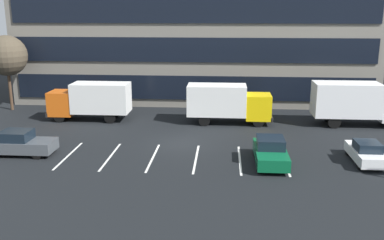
{
  "coord_description": "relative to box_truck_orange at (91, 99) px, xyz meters",
  "views": [
    {
      "loc": [
        3.12,
        -29.25,
        9.34
      ],
      "look_at": [
        0.8,
        1.25,
        1.4
      ],
      "focal_mm": 40.21,
      "sensor_mm": 36.0,
      "label": 1
    }
  ],
  "objects": [
    {
      "name": "ground_plane",
      "position": [
        8.22,
        -5.98,
        -1.82
      ],
      "size": [
        120.0,
        120.0,
        0.0
      ],
      "primitive_type": "plane",
      "color": "black"
    },
    {
      "name": "office_building",
      "position": [
        8.22,
        11.97,
        7.18
      ],
      "size": [
        35.64,
        13.42,
        18.0
      ],
      "color": "slate",
      "rests_on": "ground_plane"
    },
    {
      "name": "lot_markings",
      "position": [
        8.22,
        -9.21,
        -1.81
      ],
      "size": [
        14.14,
        5.4,
        0.01
      ],
      "color": "silver",
      "rests_on": "ground_plane"
    },
    {
      "name": "box_truck_orange",
      "position": [
        0.0,
        0.0,
        0.0
      ],
      "size": [
        6.97,
        2.31,
        3.23
      ],
      "color": "#D85914",
      "rests_on": "ground_plane"
    },
    {
      "name": "box_truck_yellow",
      "position": [
        11.62,
        -0.23,
        0.01
      ],
      "size": [
        7.02,
        2.32,
        3.25
      ],
      "color": "yellow",
      "rests_on": "ground_plane"
    },
    {
      "name": "box_truck_white",
      "position": [
        22.24,
        -0.06,
        0.17
      ],
      "size": [
        7.62,
        2.52,
        3.53
      ],
      "color": "white",
      "rests_on": "ground_plane"
    },
    {
      "name": "sedan_charcoal",
      "position": [
        -2.02,
        -9.23,
        -1.06
      ],
      "size": [
        4.5,
        1.88,
        1.61
      ],
      "color": "#474C51",
      "rests_on": "ground_plane"
    },
    {
      "name": "sedan_white",
      "position": [
        20.24,
        -9.09,
        -1.16
      ],
      "size": [
        1.63,
        3.89,
        1.39
      ],
      "color": "white",
      "rests_on": "ground_plane"
    },
    {
      "name": "sedan_forest",
      "position": [
        14.27,
        -9.69,
        -1.06
      ],
      "size": [
        1.88,
        4.5,
        1.61
      ],
      "color": "#0C5933",
      "rests_on": "ground_plane"
    },
    {
      "name": "bare_tree",
      "position": [
        -8.78,
        3.25,
        3.3
      ],
      "size": [
        3.74,
        3.74,
        7.01
      ],
      "color": "#473323",
      "rests_on": "ground_plane"
    }
  ]
}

